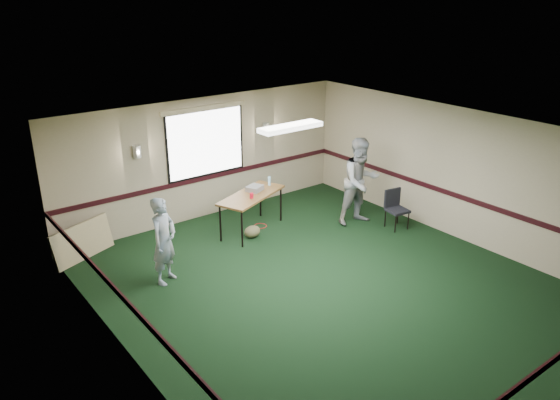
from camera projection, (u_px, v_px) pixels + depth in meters
ground at (325, 285)px, 9.58m from camera, size 8.00×8.00×0.00m
room_shell at (254, 169)px, 10.57m from camera, size 8.00×8.02×8.00m
folding_table at (251, 197)px, 11.43m from camera, size 1.79×1.25×0.83m
projector at (255, 188)px, 11.58m from camera, size 0.41×0.38×0.11m
game_console at (258, 187)px, 11.73m from camera, size 0.26×0.26×0.05m
red_cup at (252, 196)px, 11.17m from camera, size 0.08×0.08×0.11m
water_bottle at (269, 181)px, 11.89m from camera, size 0.06×0.06×0.19m
duffel_bag at (252, 232)px, 11.35m from camera, size 0.42×0.37×0.25m
cable_coil at (260, 226)px, 11.91m from camera, size 0.34×0.34×0.01m
folded_table at (83, 241)px, 10.42m from camera, size 1.32×0.70×0.69m
conference_chair at (395, 206)px, 11.72m from camera, size 0.47×0.49×0.84m
person_left at (164, 241)px, 9.43m from camera, size 0.69×0.62×1.58m
person_right at (360, 181)px, 11.77m from camera, size 1.03×0.86×1.92m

